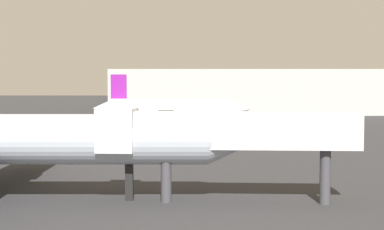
{
  "coord_description": "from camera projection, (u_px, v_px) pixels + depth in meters",
  "views": [
    {
      "loc": [
        -4.42,
        -13.56,
        7.89
      ],
      "look_at": [
        -4.53,
        53.58,
        3.73
      ],
      "focal_mm": 49.83,
      "sensor_mm": 36.0,
      "label": 1
    }
  ],
  "objects": [
    {
      "name": "terminal_building",
      "position": [
        254.0,
        91.0,
        137.35
      ],
      "size": [
        71.03,
        25.99,
        10.94
      ],
      "primitive_type": "cube",
      "color": "#B7B7B2",
      "rests_on": "ground_plane"
    },
    {
      "name": "airplane_far_left",
      "position": [
        171.0,
        109.0,
        86.45
      ],
      "size": [
        26.13,
        23.85,
        9.14
      ],
      "rotation": [
        0.0,
        0.0,
        -0.07
      ],
      "color": "white",
      "rests_on": "ground_plane"
    },
    {
      "name": "jet_bridge",
      "position": [
        215.0,
        132.0,
        34.58
      ],
      "size": [
        17.04,
        3.06,
        6.17
      ],
      "rotation": [
        0.0,
        0.0,
        3.09
      ],
      "color": "silver",
      "rests_on": "ground_plane"
    }
  ]
}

